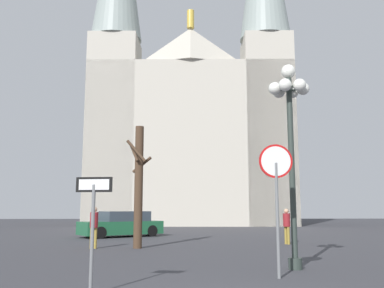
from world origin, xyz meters
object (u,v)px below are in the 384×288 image
object	(u,v)px
stop_sign	(276,183)
pedestrian_walking	(287,223)
bare_tree	(139,184)
pedestrian_standing	(94,223)
cathedral	(191,111)
one_way_arrow_sign	(93,216)
street_lamp	(290,120)
parked_car_near_green	(122,225)

from	to	relation	value
stop_sign	pedestrian_walking	size ratio (longest dim) A/B	1.97
bare_tree	pedestrian_standing	bearing A→B (deg)	-178.27
cathedral	one_way_arrow_sign	world-z (taller)	cathedral
street_lamp	parked_car_near_green	world-z (taller)	street_lamp
stop_sign	street_lamp	xyz separation A→B (m)	(0.78, 1.40, 1.81)
stop_sign	parked_car_near_green	size ratio (longest dim) A/B	0.64
street_lamp	parked_car_near_green	bearing A→B (deg)	115.11
cathedral	street_lamp	xyz separation A→B (m)	(1.55, -30.97, -7.53)
cathedral	one_way_arrow_sign	size ratio (longest dim) A/B	17.20
parked_car_near_green	stop_sign	bearing A→B (deg)	-69.69
one_way_arrow_sign	parked_car_near_green	world-z (taller)	one_way_arrow_sign
cathedral	pedestrian_walking	xyz separation A→B (m)	(3.43, -23.20, -10.59)
cathedral	one_way_arrow_sign	xyz separation A→B (m)	(-3.21, -34.03, -10.08)
stop_sign	bare_tree	xyz separation A→B (m)	(-3.90, 7.52, 0.39)
street_lamp	pedestrian_standing	distance (m)	9.34
cathedral	pedestrian_standing	distance (m)	27.48
bare_tree	parked_car_near_green	distance (m)	7.48
cathedral	bare_tree	world-z (taller)	cathedral
one_way_arrow_sign	pedestrian_walking	size ratio (longest dim) A/B	1.39
pedestrian_standing	stop_sign	bearing A→B (deg)	-52.86
stop_sign	pedestrian_walking	world-z (taller)	stop_sign
street_lamp	pedestrian_standing	size ratio (longest dim) A/B	3.37
cathedral	street_lamp	distance (m)	31.91
pedestrian_walking	pedestrian_standing	bearing A→B (deg)	-168.39
parked_car_near_green	pedestrian_standing	distance (m)	7.14
cathedral	street_lamp	world-z (taller)	cathedral
pedestrian_walking	pedestrian_standing	size ratio (longest dim) A/B	0.95
one_way_arrow_sign	street_lamp	xyz separation A→B (m)	(4.76, 3.06, 2.55)
one_way_arrow_sign	bare_tree	size ratio (longest dim) A/B	0.44
cathedral	one_way_arrow_sign	bearing A→B (deg)	-95.38
stop_sign	bare_tree	size ratio (longest dim) A/B	0.62
stop_sign	pedestrian_walking	bearing A→B (deg)	73.84
cathedral	pedestrian_standing	bearing A→B (deg)	-101.10
one_way_arrow_sign	street_lamp	bearing A→B (deg)	32.75
parked_car_near_green	pedestrian_standing	world-z (taller)	pedestrian_standing
bare_tree	parked_car_near_green	world-z (taller)	bare_tree
pedestrian_walking	parked_car_near_green	bearing A→B (deg)	146.10
stop_sign	street_lamp	bearing A→B (deg)	60.91
cathedral	pedestrian_walking	bearing A→B (deg)	-81.60
bare_tree	pedestrian_standing	world-z (taller)	bare_tree
stop_sign	one_way_arrow_sign	size ratio (longest dim) A/B	1.42
cathedral	stop_sign	size ratio (longest dim) A/B	12.12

